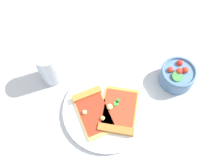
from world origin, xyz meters
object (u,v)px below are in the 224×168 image
Objects in this scene: salad_bowl at (177,75)px; soda_glass at (50,67)px; pizza_slice_near at (118,113)px; pizza_slice_far at (93,109)px; plate at (107,110)px.

soda_glass reaches higher than salad_bowl.
pizza_slice_near is 0.21m from salad_bowl.
pizza_slice_far is at bearing -75.96° from salad_bowl.
pizza_slice_far is at bearing 38.64° from soda_glass.
salad_bowl is (-0.07, 0.22, 0.02)m from plate.
plate is at bearing -73.09° from salad_bowl.
plate is 0.21m from soda_glass.
pizza_slice_near is at bearing 48.38° from soda_glass.
pizza_slice_far is at bearing -108.07° from pizza_slice_near.
salad_bowl is 0.38m from soda_glass.
salad_bowl reaches higher than pizza_slice_near.
pizza_slice_far reaches higher than plate.
pizza_slice_far is 0.18m from soda_glass.
salad_bowl is 0.88× the size of soda_glass.
pizza_slice_near is at bearing -65.39° from salad_bowl.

